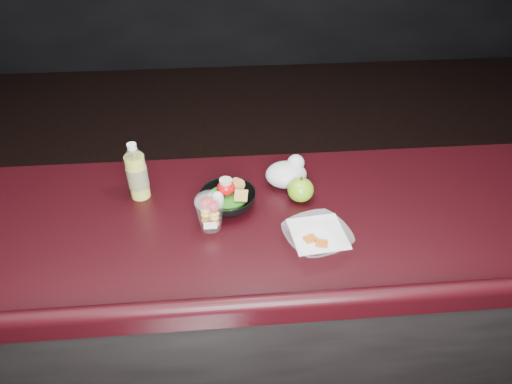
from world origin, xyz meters
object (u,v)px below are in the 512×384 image
snack_bowl (227,198)px  takeout_bowl (317,237)px  green_apple (301,190)px  lemonade_bottle (137,175)px  fruit_cup (210,211)px

snack_bowl → takeout_bowl: 0.32m
snack_bowl → takeout_bowl: size_ratio=0.76×
snack_bowl → green_apple: bearing=4.1°
lemonade_bottle → snack_bowl: 0.30m
lemonade_bottle → fruit_cup: size_ratio=1.59×
lemonade_bottle → green_apple: lemonade_bottle is taller
green_apple → lemonade_bottle: bearing=172.9°
fruit_cup → green_apple: 0.32m
takeout_bowl → fruit_cup: bearing=162.6°
fruit_cup → green_apple: (0.29, 0.11, -0.02)m
takeout_bowl → snack_bowl: bearing=143.2°
green_apple → takeout_bowl: (0.02, -0.21, -0.02)m
lemonade_bottle → green_apple: (0.53, -0.07, -0.04)m
fruit_cup → takeout_bowl: 0.33m
green_apple → takeout_bowl: green_apple is taller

